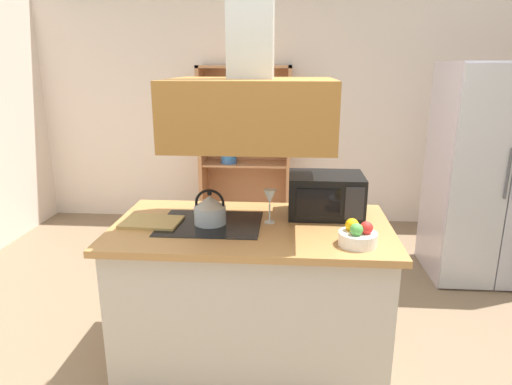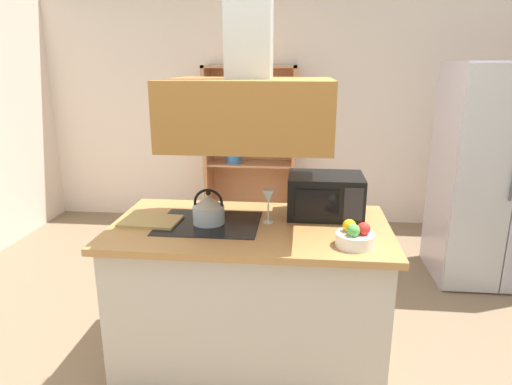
% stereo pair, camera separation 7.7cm
% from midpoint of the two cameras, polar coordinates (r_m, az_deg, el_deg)
% --- Properties ---
extents(ground_plane, '(7.80, 7.80, 0.00)m').
position_cam_midpoint_polar(ground_plane, '(2.92, 3.34, -22.67)').
color(ground_plane, '#826950').
extents(wall_back, '(6.00, 0.12, 2.70)m').
position_cam_midpoint_polar(wall_back, '(5.30, 4.24, 10.83)').
color(wall_back, silver).
rests_on(wall_back, ground).
extents(kitchen_island, '(1.65, 0.91, 0.90)m').
position_cam_midpoint_polar(kitchen_island, '(2.87, -1.34, -12.51)').
color(kitchen_island, '#BFB5A5').
rests_on(kitchen_island, ground).
extents(range_hood, '(0.90, 0.70, 1.32)m').
position_cam_midpoint_polar(range_hood, '(2.53, -1.52, 12.99)').
color(range_hood, '#9E662B').
extents(refrigerator, '(0.90, 0.78, 1.84)m').
position_cam_midpoint_polar(refrigerator, '(4.31, 26.99, 2.16)').
color(refrigerator, '#BEB5C3').
rests_on(refrigerator, ground).
extents(dish_cabinet, '(1.02, 0.40, 1.80)m').
position_cam_midpoint_polar(dish_cabinet, '(5.20, -1.75, 4.60)').
color(dish_cabinet, '#BA7C51').
rests_on(dish_cabinet, ground).
extents(kettle, '(0.19, 0.19, 0.21)m').
position_cam_midpoint_polar(kettle, '(2.69, -6.65, -2.15)').
color(kettle, '#AEBBC8').
rests_on(kettle, kitchen_island).
extents(cutting_board, '(0.35, 0.26, 0.02)m').
position_cam_midpoint_polar(cutting_board, '(2.79, -13.80, -3.64)').
color(cutting_board, '#AE8B4D').
rests_on(cutting_board, kitchen_island).
extents(microwave, '(0.46, 0.35, 0.26)m').
position_cam_midpoint_polar(microwave, '(2.85, 8.00, -0.30)').
color(microwave, black).
rests_on(microwave, kitchen_island).
extents(wine_glass_on_counter, '(0.08, 0.08, 0.21)m').
position_cam_midpoint_polar(wine_glass_on_counter, '(2.68, 0.91, -0.74)').
color(wine_glass_on_counter, silver).
rests_on(wine_glass_on_counter, kitchen_island).
extents(fruit_bowl, '(0.20, 0.20, 0.14)m').
position_cam_midpoint_polar(fruit_bowl, '(2.43, 11.82, -5.36)').
color(fruit_bowl, silver).
rests_on(fruit_bowl, kitchen_island).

